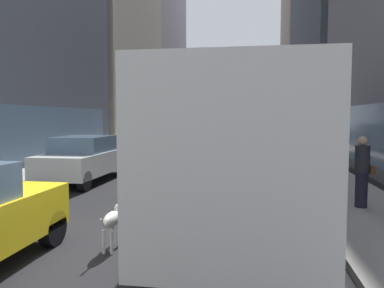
{
  "coord_description": "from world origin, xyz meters",
  "views": [
    {
      "loc": [
        3.06,
        -6.03,
        2.29
      ],
      "look_at": [
        1.12,
        6.05,
        1.4
      ],
      "focal_mm": 34.37,
      "sensor_mm": 36.0,
      "label": 1
    }
  ],
  "objects_px": {
    "transit_bus": "(241,137)",
    "car_silver_sedan": "(215,129)",
    "car_white_van": "(86,158)",
    "car_grey_wagon": "(247,139)",
    "dalmatian_dog": "(113,219)",
    "pedestrian_with_handbag": "(362,171)"
  },
  "relations": [
    {
      "from": "car_silver_sedan",
      "to": "car_grey_wagon",
      "type": "height_order",
      "value": "same"
    },
    {
      "from": "car_grey_wagon",
      "to": "dalmatian_dog",
      "type": "xyz_separation_m",
      "value": [
        -2.1,
        -19.57,
        -0.31
      ]
    },
    {
      "from": "transit_bus",
      "to": "car_silver_sedan",
      "type": "bearing_deg",
      "value": 96.57
    },
    {
      "from": "car_white_van",
      "to": "pedestrian_with_handbag",
      "type": "height_order",
      "value": "pedestrian_with_handbag"
    },
    {
      "from": "transit_bus",
      "to": "dalmatian_dog",
      "type": "relative_size",
      "value": 11.98
    },
    {
      "from": "car_grey_wagon",
      "to": "dalmatian_dog",
      "type": "height_order",
      "value": "car_grey_wagon"
    },
    {
      "from": "dalmatian_dog",
      "to": "pedestrian_with_handbag",
      "type": "xyz_separation_m",
      "value": [
        4.98,
        3.17,
        0.5
      ]
    },
    {
      "from": "transit_bus",
      "to": "pedestrian_with_handbag",
      "type": "bearing_deg",
      "value": -12.46
    },
    {
      "from": "car_grey_wagon",
      "to": "transit_bus",
      "type": "bearing_deg",
      "value": -90.0
    },
    {
      "from": "car_grey_wagon",
      "to": "pedestrian_with_handbag",
      "type": "bearing_deg",
      "value": -80.05
    },
    {
      "from": "car_silver_sedan",
      "to": "pedestrian_with_handbag",
      "type": "height_order",
      "value": "pedestrian_with_handbag"
    },
    {
      "from": "car_grey_wagon",
      "to": "car_white_van",
      "type": "bearing_deg",
      "value": -113.04
    },
    {
      "from": "transit_bus",
      "to": "car_silver_sedan",
      "type": "height_order",
      "value": "transit_bus"
    },
    {
      "from": "car_white_van",
      "to": "transit_bus",
      "type": "bearing_deg",
      "value": -24.88
    },
    {
      "from": "car_silver_sedan",
      "to": "car_white_van",
      "type": "xyz_separation_m",
      "value": [
        -1.6,
        -32.14,
        0.0
      ]
    },
    {
      "from": "car_white_van",
      "to": "dalmatian_dog",
      "type": "bearing_deg",
      "value": -61.3
    },
    {
      "from": "car_silver_sedan",
      "to": "car_white_van",
      "type": "relative_size",
      "value": 0.94
    },
    {
      "from": "dalmatian_dog",
      "to": "transit_bus",
      "type": "bearing_deg",
      "value": 61.11
    },
    {
      "from": "car_silver_sedan",
      "to": "car_grey_wagon",
      "type": "bearing_deg",
      "value": -78.09
    },
    {
      "from": "transit_bus",
      "to": "car_grey_wagon",
      "type": "distance_m",
      "value": 15.8
    },
    {
      "from": "transit_bus",
      "to": "car_silver_sedan",
      "type": "distance_m",
      "value": 34.98
    },
    {
      "from": "car_white_van",
      "to": "dalmatian_dog",
      "type": "relative_size",
      "value": 4.84
    }
  ]
}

